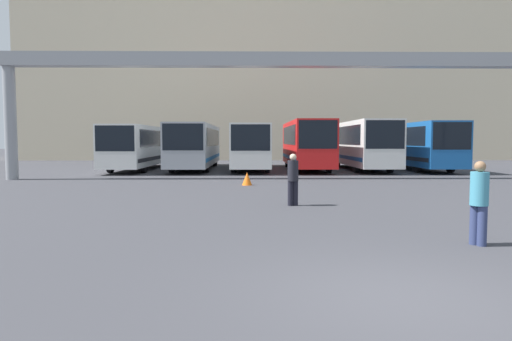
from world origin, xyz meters
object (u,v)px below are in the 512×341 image
bus_slot_5 (416,143)px  traffic_cone (247,179)px  bus_slot_4 (361,142)px  pedestrian_mid_right (293,178)px  pedestrian_near_left (479,201)px  bus_slot_1 (196,144)px  bus_slot_0 (139,145)px  bus_slot_3 (306,142)px  bus_slot_2 (250,144)px

bus_slot_5 → traffic_cone: 16.15m
bus_slot_4 → bus_slot_5: bus_slot_4 is taller
bus_slot_5 → bus_slot_4: bearing=-178.6°
pedestrian_mid_right → pedestrian_near_left: 6.21m
bus_slot_1 → traffic_cone: (3.67, -11.60, -1.48)m
pedestrian_near_left → traffic_cone: size_ratio=2.82×
bus_slot_4 → pedestrian_mid_right: 18.54m
bus_slot_4 → bus_slot_5: size_ratio=0.98×
bus_slot_1 → pedestrian_near_left: size_ratio=7.58×
bus_slot_1 → traffic_cone: 12.26m
bus_slot_0 → bus_slot_3: bearing=-2.1°
pedestrian_mid_right → bus_slot_1: bearing=95.9°
pedestrian_near_left → traffic_cone: (-4.53, 11.83, -0.58)m
bus_slot_0 → bus_slot_4: 15.36m
bus_slot_3 → traffic_cone: bus_slot_3 is taller
bus_slot_2 → pedestrian_mid_right: 17.49m
pedestrian_mid_right → traffic_cone: 6.63m
bus_slot_5 → pedestrian_mid_right: bus_slot_5 is taller
bus_slot_5 → pedestrian_mid_right: 20.27m
bus_slot_0 → bus_slot_5: size_ratio=1.02×
bus_slot_1 → bus_slot_4: (11.52, -0.67, 0.11)m
bus_slot_0 → bus_slot_1: (3.84, 0.44, 0.06)m
bus_slot_1 → bus_slot_4: 11.54m
pedestrian_near_left → bus_slot_4: bearing=-42.5°
bus_slot_2 → pedestrian_mid_right: bus_slot_2 is taller
bus_slot_2 → bus_slot_3: size_ratio=1.04×
bus_slot_4 → bus_slot_2: bearing=179.6°
bus_slot_2 → bus_slot_1: bearing=170.8°
bus_slot_2 → pedestrian_near_left: bus_slot_2 is taller
pedestrian_near_left → bus_slot_3: bearing=-32.9°
bus_slot_5 → traffic_cone: (-11.69, -11.03, -1.53)m
bus_slot_0 → bus_slot_5: (19.20, -0.13, 0.11)m
bus_slot_4 → pedestrian_near_left: bus_slot_4 is taller
bus_slot_2 → bus_slot_5: bus_slot_5 is taller
bus_slot_3 → traffic_cone: bearing=-110.5°
bus_slot_3 → bus_slot_0: bearing=177.9°
bus_slot_0 → bus_slot_4: (15.36, -0.23, 0.17)m
bus_slot_2 → bus_slot_3: 3.85m
bus_slot_5 → traffic_cone: bearing=-136.7°
bus_slot_3 → bus_slot_4: bearing=2.7°
traffic_cone → pedestrian_mid_right: bearing=-77.3°
bus_slot_5 → bus_slot_2: bearing=-179.8°
bus_slot_4 → pedestrian_mid_right: (-6.40, -17.37, -1.02)m
bus_slot_0 → traffic_cone: bearing=-56.1°
bus_slot_2 → traffic_cone: 11.08m
pedestrian_near_left → pedestrian_mid_right: bearing=-4.5°
bus_slot_0 → bus_slot_2: 7.68m
bus_slot_1 → traffic_cone: size_ratio=21.37×
bus_slot_3 → pedestrian_mid_right: 17.41m
bus_slot_0 → traffic_cone: bus_slot_0 is taller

